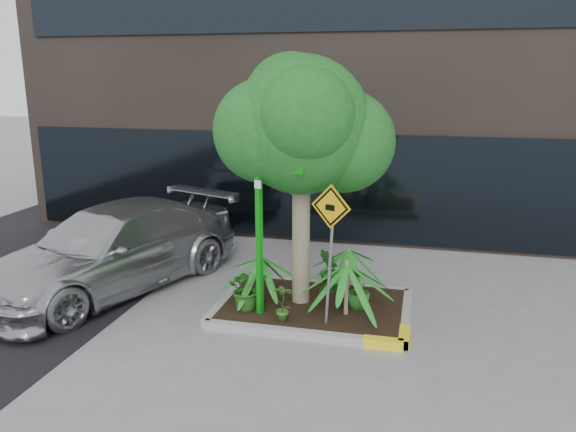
% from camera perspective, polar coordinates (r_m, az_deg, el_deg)
% --- Properties ---
extents(ground, '(80.00, 80.00, 0.00)m').
position_cam_1_polar(ground, '(9.80, 1.10, -10.23)').
color(ground, gray).
rests_on(ground, ground).
extents(planter, '(3.35, 2.36, 0.15)m').
position_cam_1_polar(planter, '(9.96, 2.76, -9.19)').
color(planter, '#9E9E99').
rests_on(planter, ground).
extents(tree, '(2.96, 2.62, 4.44)m').
position_cam_1_polar(tree, '(9.36, 1.41, 9.20)').
color(tree, tan).
rests_on(tree, ground).
extents(palm_front, '(1.06, 1.06, 1.18)m').
position_cam_1_polar(palm_front, '(9.29, 6.02, -4.87)').
color(palm_front, tan).
rests_on(palm_front, ground).
extents(palm_left, '(0.96, 0.96, 1.06)m').
position_cam_1_polar(palm_left, '(9.85, -2.78, -4.24)').
color(palm_left, tan).
rests_on(palm_left, ground).
extents(palm_back, '(0.90, 0.90, 1.00)m').
position_cam_1_polar(palm_back, '(10.48, 6.20, -3.43)').
color(palm_back, tan).
rests_on(palm_back, ground).
extents(parked_car, '(4.03, 5.92, 1.59)m').
position_cam_1_polar(parked_car, '(11.35, -17.38, -3.16)').
color(parked_car, '#B6B6BB').
rests_on(parked_car, ground).
extents(shrub_a, '(0.91, 0.91, 0.74)m').
position_cam_1_polar(shrub_a, '(9.66, -4.16, -7.30)').
color(shrub_a, '#245919').
rests_on(shrub_a, planter).
extents(shrub_b, '(0.57, 0.57, 0.71)m').
position_cam_1_polar(shrub_b, '(9.71, 7.17, -7.35)').
color(shrub_b, '#2A7122').
rests_on(shrub_b, planter).
extents(shrub_c, '(0.36, 0.36, 0.65)m').
position_cam_1_polar(shrub_c, '(9.17, -0.49, -8.77)').
color(shrub_c, '#31641F').
rests_on(shrub_c, planter).
extents(shrub_d, '(0.59, 0.59, 0.86)m').
position_cam_1_polar(shrub_d, '(10.33, 4.35, -5.52)').
color(shrub_d, '#1A5919').
rests_on(shrub_d, planter).
extents(street_sign_post, '(0.86, 1.11, 3.08)m').
position_cam_1_polar(street_sign_post, '(9.06, -2.44, 0.44)').
color(street_sign_post, '#0D9612').
rests_on(street_sign_post, ground).
extents(cattle_sign, '(0.66, 0.27, 2.27)m').
position_cam_1_polar(cattle_sign, '(8.78, 4.34, -1.50)').
color(cattle_sign, slate).
rests_on(cattle_sign, ground).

